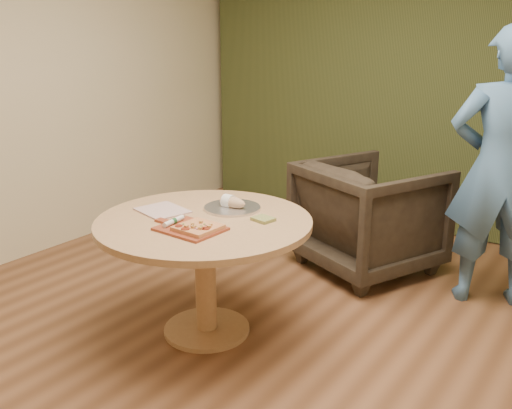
{
  "coord_description": "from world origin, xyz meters",
  "views": [
    {
      "loc": [
        1.66,
        -2.29,
        1.83
      ],
      "look_at": [
        -0.12,
        0.25,
        0.88
      ],
      "focal_mm": 40.0,
      "sensor_mm": 36.0,
      "label": 1
    }
  ],
  "objects_px": {
    "pizza_paddle": "(189,228)",
    "person_standing": "(501,169)",
    "pedestal_table": "(204,241)",
    "armchair": "(370,211)",
    "serving_tray": "(232,208)",
    "flatbread_pizza": "(198,228)",
    "bread_roll": "(231,202)",
    "cutlery_roll": "(174,221)"
  },
  "relations": [
    {
      "from": "bread_roll",
      "to": "flatbread_pizza",
      "type": "bearing_deg",
      "value": -76.04
    },
    {
      "from": "flatbread_pizza",
      "to": "serving_tray",
      "type": "height_order",
      "value": "flatbread_pizza"
    },
    {
      "from": "cutlery_roll",
      "to": "person_standing",
      "type": "height_order",
      "value": "person_standing"
    },
    {
      "from": "pedestal_table",
      "to": "person_standing",
      "type": "bearing_deg",
      "value": 48.3
    },
    {
      "from": "pizza_paddle",
      "to": "person_standing",
      "type": "relative_size",
      "value": 0.24
    },
    {
      "from": "pedestal_table",
      "to": "pizza_paddle",
      "type": "distance_m",
      "value": 0.25
    },
    {
      "from": "serving_tray",
      "to": "armchair",
      "type": "xyz_separation_m",
      "value": [
        0.38,
        1.26,
        -0.28
      ]
    },
    {
      "from": "cutlery_roll",
      "to": "serving_tray",
      "type": "distance_m",
      "value": 0.46
    },
    {
      "from": "pizza_paddle",
      "to": "person_standing",
      "type": "distance_m",
      "value": 2.11
    },
    {
      "from": "pizza_paddle",
      "to": "bread_roll",
      "type": "distance_m",
      "value": 0.46
    },
    {
      "from": "flatbread_pizza",
      "to": "armchair",
      "type": "bearing_deg",
      "value": 80.71
    },
    {
      "from": "serving_tray",
      "to": "bread_roll",
      "type": "distance_m",
      "value": 0.04
    },
    {
      "from": "flatbread_pizza",
      "to": "cutlery_roll",
      "type": "relative_size",
      "value": 1.16
    },
    {
      "from": "cutlery_roll",
      "to": "serving_tray",
      "type": "height_order",
      "value": "cutlery_roll"
    },
    {
      "from": "armchair",
      "to": "serving_tray",
      "type": "bearing_deg",
      "value": 96.58
    },
    {
      "from": "pedestal_table",
      "to": "serving_tray",
      "type": "relative_size",
      "value": 3.64
    },
    {
      "from": "flatbread_pizza",
      "to": "serving_tray",
      "type": "bearing_deg",
      "value": 102.9
    },
    {
      "from": "person_standing",
      "to": "pedestal_table",
      "type": "bearing_deg",
      "value": 23.19
    },
    {
      "from": "pizza_paddle",
      "to": "bread_roll",
      "type": "relative_size",
      "value": 2.34
    },
    {
      "from": "bread_roll",
      "to": "armchair",
      "type": "bearing_deg",
      "value": 72.69
    },
    {
      "from": "pedestal_table",
      "to": "serving_tray",
      "type": "height_order",
      "value": "serving_tray"
    },
    {
      "from": "pedestal_table",
      "to": "person_standing",
      "type": "height_order",
      "value": "person_standing"
    },
    {
      "from": "pedestal_table",
      "to": "flatbread_pizza",
      "type": "bearing_deg",
      "value": -58.22
    },
    {
      "from": "flatbread_pizza",
      "to": "armchair",
      "type": "xyz_separation_m",
      "value": [
        0.28,
        1.71,
        -0.3
      ]
    },
    {
      "from": "pedestal_table",
      "to": "cutlery_roll",
      "type": "bearing_deg",
      "value": -106.89
    },
    {
      "from": "flatbread_pizza",
      "to": "serving_tray",
      "type": "relative_size",
      "value": 0.65
    },
    {
      "from": "bread_roll",
      "to": "cutlery_roll",
      "type": "bearing_deg",
      "value": -98.5
    },
    {
      "from": "pizza_paddle",
      "to": "serving_tray",
      "type": "relative_size",
      "value": 1.27
    },
    {
      "from": "pedestal_table",
      "to": "armchair",
      "type": "distance_m",
      "value": 1.58
    },
    {
      "from": "pizza_paddle",
      "to": "pedestal_table",
      "type": "bearing_deg",
      "value": 108.64
    },
    {
      "from": "flatbread_pizza",
      "to": "bread_roll",
      "type": "xyz_separation_m",
      "value": [
        -0.11,
        0.45,
        0.02
      ]
    },
    {
      "from": "pedestal_table",
      "to": "flatbread_pizza",
      "type": "distance_m",
      "value": 0.28
    },
    {
      "from": "cutlery_roll",
      "to": "armchair",
      "type": "relative_size",
      "value": 0.21
    },
    {
      "from": "pedestal_table",
      "to": "serving_tray",
      "type": "distance_m",
      "value": 0.3
    },
    {
      "from": "pizza_paddle",
      "to": "cutlery_roll",
      "type": "bearing_deg",
      "value": -176.02
    },
    {
      "from": "cutlery_roll",
      "to": "person_standing",
      "type": "bearing_deg",
      "value": 44.82
    },
    {
      "from": "flatbread_pizza",
      "to": "person_standing",
      "type": "bearing_deg",
      "value": 54.42
    },
    {
      "from": "cutlery_roll",
      "to": "bread_roll",
      "type": "height_order",
      "value": "bread_roll"
    },
    {
      "from": "serving_tray",
      "to": "bread_roll",
      "type": "height_order",
      "value": "bread_roll"
    },
    {
      "from": "pizza_paddle",
      "to": "flatbread_pizza",
      "type": "bearing_deg",
      "value": 1.77
    },
    {
      "from": "serving_tray",
      "to": "person_standing",
      "type": "bearing_deg",
      "value": 43.22
    },
    {
      "from": "pedestal_table",
      "to": "serving_tray",
      "type": "xyz_separation_m",
      "value": [
        0.02,
        0.26,
        0.15
      ]
    }
  ]
}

